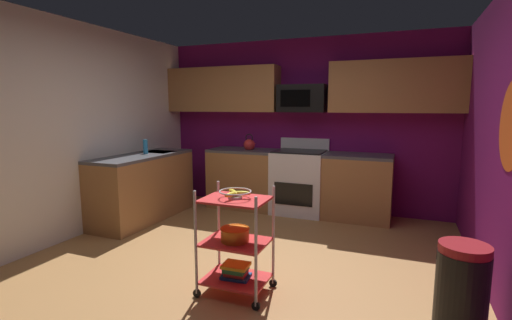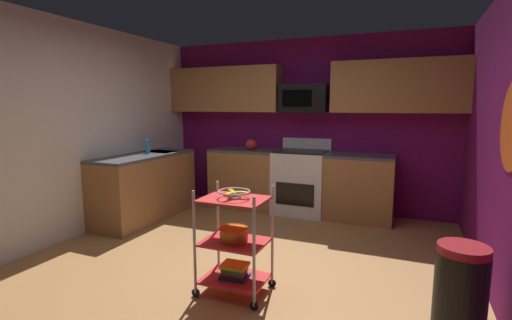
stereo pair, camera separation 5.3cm
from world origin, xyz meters
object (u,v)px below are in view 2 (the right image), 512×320
Objects in this scene: mixing_bowl_large at (234,234)px; kettle at (251,145)px; trash_can at (460,292)px; dish_soap_bottle at (147,147)px; microwave at (304,99)px; oven_range at (301,181)px; rolling_cart at (234,242)px; book_stack at (235,271)px; fruit_bowl at (234,193)px.

kettle is at bearing 110.38° from mixing_bowl_large.
trash_can is (1.71, 0.04, -0.19)m from mixing_bowl_large.
microwave is at bearing 29.77° from dish_soap_bottle.
kettle is (-0.81, -0.00, 0.52)m from oven_range.
mixing_bowl_large is (-0.01, 0.00, 0.07)m from rolling_cart.
book_stack is at bearing -35.73° from dish_soap_bottle.
trash_can is (1.84, -2.61, -1.37)m from microwave.
mixing_bowl_large is at bearing -35.80° from dish_soap_bottle.
book_stack is 1.71m from trash_can.
oven_range is at bearing 93.15° from book_stack.
mixing_bowl_large reaches higher than book_stack.
microwave is 2.91m from mixing_bowl_large.
fruit_bowl is 1.07× the size of book_stack.
dish_soap_bottle is 4.15m from trash_can.
fruit_bowl is 1.36× the size of dish_soap_bottle.
oven_range is 2.29m from dish_soap_bottle.
dish_soap_bottle reaches higher than book_stack.
kettle reaches higher than trash_can.
kettle is at bearing -179.73° from oven_range.
mixing_bowl_large is at bearing 180.00° from rolling_cart.
kettle is at bearing 41.25° from dish_soap_bottle.
kettle is 1.55m from dish_soap_bottle.
oven_range is 1.20× the size of rolling_cart.
rolling_cart is (0.14, -2.65, -1.25)m from microwave.
kettle reaches higher than dish_soap_bottle.
book_stack is at bearing -86.85° from oven_range.
oven_range is at bearing 93.15° from fruit_bowl.
dish_soap_bottle is at bearing -150.23° from microwave.
microwave reaches higher than dish_soap_bottle.
oven_range reaches higher than trash_can.
mixing_bowl_large is 0.38× the size of trash_can.
oven_range is 4.37× the size of mixing_bowl_large.
oven_range is 2.55m from mixing_bowl_large.
fruit_bowl is 1.03× the size of kettle.
dish_soap_bottle is 0.30× the size of trash_can.
fruit_bowl is 0.36m from mixing_bowl_large.
kettle is at bearing 110.50° from book_stack.
rolling_cart is at bearing -26.57° from fruit_bowl.
book_stack is 1.27× the size of dish_soap_bottle.
fruit_bowl is (0.14, -2.55, 0.40)m from oven_range.
kettle is at bearing 136.63° from trash_can.
fruit_bowl reaches higher than mixing_bowl_large.
rolling_cart is 1.39× the size of trash_can.
fruit_bowl is (0.14, -2.65, -0.82)m from microwave.
rolling_cart is at bearing -45.00° from book_stack.
microwave is at bearing 125.16° from trash_can.
book_stack is 2.73m from dish_soap_bottle.
oven_range is 1.23m from microwave.
oven_range is 0.96m from kettle.
kettle is 0.40× the size of trash_can.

